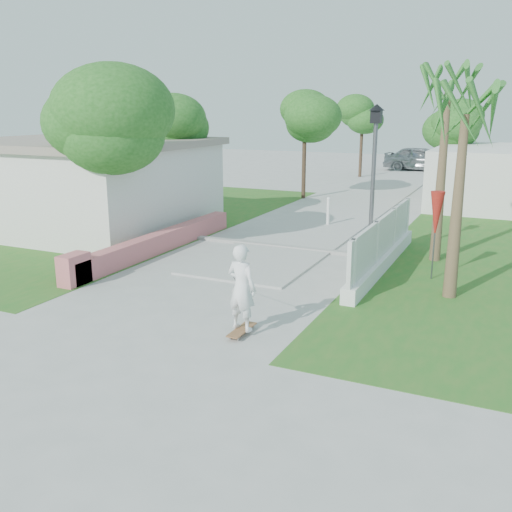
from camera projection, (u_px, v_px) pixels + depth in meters
The scene contains 21 objects.
ground at pixel (182, 306), 12.88m from camera, with size 90.00×90.00×0.00m, color #B7B7B2.
path_strip at pixel (382, 191), 30.44m from camera, with size 3.20×36.00×0.06m, color #B7B7B2.
curb at pixel (283, 247), 18.14m from camera, with size 6.50×0.25×0.10m, color #999993.
grass_left at pixel (140, 220), 22.75m from camera, with size 8.00×20.00×0.01m, color #256921.
pink_wall at pixel (152, 245), 17.27m from camera, with size 0.45×8.20×0.80m.
house_left at pixel (82, 183), 20.99m from camera, with size 8.40×7.40×3.23m.
lattice_fence at pixel (383, 249), 15.76m from camera, with size 0.35×7.00×1.50m.
building_right at pixel (505, 176), 25.92m from camera, with size 6.00×8.00×2.60m, color silver.
street_lamp at pixel (373, 178), 15.92m from camera, with size 0.44×0.44×4.44m.
bollard at pixel (328, 211), 21.43m from camera, with size 0.14×0.14×1.09m.
patio_umbrella at pixel (436, 216), 14.46m from camera, with size 0.36×0.36×2.30m.
tree_left_near at pixel (100, 126), 16.36m from camera, with size 3.60×3.60×5.28m.
tree_left_mid at pixel (175, 130), 21.67m from camera, with size 3.20×3.20×4.85m.
tree_path_left at pixel (305, 119), 27.16m from camera, with size 3.40×3.40×5.23m.
tree_path_right at pixel (450, 125), 28.23m from camera, with size 3.00×3.00×4.79m.
tree_path_far at pixel (363, 116), 35.86m from camera, with size 3.20×3.20×5.17m.
palm_far at pixel (447, 102), 15.59m from camera, with size 1.80×1.80×5.30m.
palm_near at pixel (464, 126), 12.50m from camera, with size 1.80×1.80×4.70m.
skateboarder at pixel (238, 282), 12.01m from camera, with size 1.40×2.57×1.83m.
dog at pixel (238, 290), 13.36m from camera, with size 0.32×0.50×0.35m.
parked_car at pixel (421, 159), 39.81m from camera, with size 2.03×5.06×1.72m, color #A8ABB0.
Camera 1 is at (6.63, -10.35, 4.34)m, focal length 40.00 mm.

